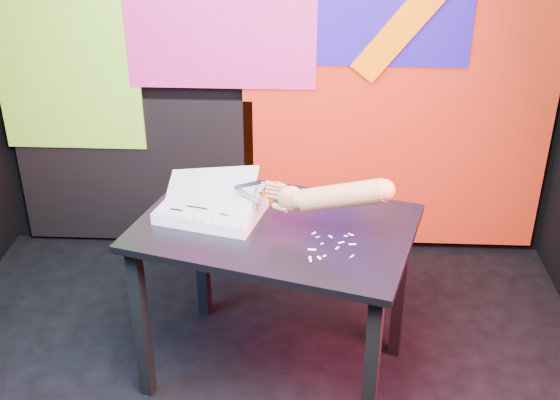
{
  "coord_description": "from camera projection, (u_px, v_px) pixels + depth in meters",
  "views": [
    {
      "loc": [
        0.22,
        -1.96,
        2.13
      ],
      "look_at": [
        0.1,
        0.4,
        0.87
      ],
      "focal_mm": 45.0,
      "sensor_mm": 36.0,
      "label": 1
    }
  ],
  "objects": [
    {
      "name": "hand_forearm",
      "position": [
        334.0,
        196.0,
        2.56
      ],
      "size": [
        0.46,
        0.21,
        0.21
      ],
      "rotation": [
        0.0,
        0.0,
        -0.36
      ],
      "color": "#B96C4A",
      "rests_on": "work_table"
    },
    {
      "name": "room",
      "position": [
        241.0,
        120.0,
        2.1
      ],
      "size": [
        3.01,
        3.01,
        2.71
      ],
      "color": "black",
      "rests_on": "ground"
    },
    {
      "name": "scissors",
      "position": [
        274.0,
        196.0,
        2.66
      ],
      "size": [
        0.21,
        0.09,
        0.13
      ],
      "rotation": [
        0.0,
        0.0,
        -0.36
      ],
      "color": "#A4A6C8",
      "rests_on": "printout_stack"
    },
    {
      "name": "backdrop",
      "position": [
        283.0,
        87.0,
        3.57
      ],
      "size": [
        2.88,
        0.05,
        2.08
      ],
      "color": "red",
      "rests_on": "ground"
    },
    {
      "name": "paper_clippings",
      "position": [
        329.0,
        246.0,
        2.6
      ],
      "size": [
        0.18,
        0.21,
        0.0
      ],
      "color": "white",
      "rests_on": "work_table"
    },
    {
      "name": "printout_stack",
      "position": [
        211.0,
        209.0,
        2.8
      ],
      "size": [
        0.45,
        0.38,
        0.21
      ],
      "rotation": [
        0.0,
        0.0,
        -0.26
      ],
      "color": "silver",
      "rests_on": "work_table"
    },
    {
      "name": "work_table",
      "position": [
        275.0,
        247.0,
        2.8
      ],
      "size": [
        1.21,
        0.97,
        0.75
      ],
      "rotation": [
        0.0,
        0.0,
        -0.28
      ],
      "color": "black",
      "rests_on": "ground"
    }
  ]
}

